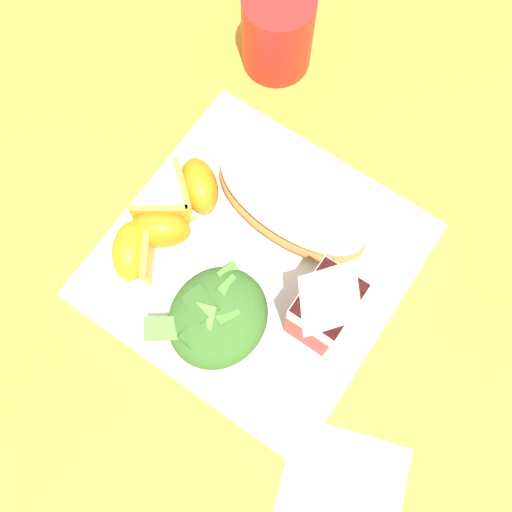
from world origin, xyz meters
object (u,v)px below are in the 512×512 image
white_plate (256,261)px  drinking_red_cup (278,32)px  orange_wedge_rear (133,251)px  paper_napkin (341,493)px  cheesy_pizza_bread (295,207)px  milk_carton (325,306)px  green_salad_pile (218,317)px  orange_wedge_front (198,186)px  orange_wedge_middle (160,228)px

white_plate → drinking_red_cup: size_ratio=2.98×
orange_wedge_rear → paper_napkin: 0.30m
cheesy_pizza_bread → milk_carton: size_ratio=1.57×
orange_wedge_rear → green_salad_pile: bearing=86.5°
white_plate → orange_wedge_front: size_ratio=4.05×
orange_wedge_middle → drinking_red_cup: (-0.25, -0.03, 0.01)m
drinking_red_cup → green_salad_pile: bearing=23.6°
drinking_red_cup → orange_wedge_rear: bearing=4.3°
orange_wedge_rear → drinking_red_cup: drinking_red_cup is taller
cheesy_pizza_bread → paper_napkin: 0.27m
orange_wedge_middle → paper_napkin: bearing=69.5°
cheesy_pizza_bread → green_salad_pile: green_salad_pile is taller
milk_carton → drinking_red_cup: size_ratio=1.17×
milk_carton → drinking_red_cup: (-0.23, -0.20, -0.03)m
orange_wedge_front → drinking_red_cup: bearing=-170.5°
orange_wedge_front → orange_wedge_rear: (0.09, -0.01, 0.00)m
milk_carton → paper_napkin: size_ratio=1.00×
white_plate → cheesy_pizza_bread: size_ratio=1.62×
drinking_red_cup → milk_carton: bearing=41.3°
milk_carton → drinking_red_cup: bearing=-138.7°
milk_carton → orange_wedge_middle: bearing=-85.0°
white_plate → orange_wedge_front: (-0.02, -0.09, 0.03)m
milk_carton → drinking_red_cup: 0.31m
green_salad_pile → drinking_red_cup: drinking_red_cup is taller
paper_napkin → orange_wedge_middle: bearing=-110.5°
green_salad_pile → orange_wedge_middle: 0.11m
paper_napkin → orange_wedge_front: bearing=-120.4°
orange_wedge_rear → orange_wedge_front: bearing=173.2°
white_plate → drinking_red_cup: 0.25m
white_plate → orange_wedge_middle: 0.10m
orange_wedge_middle → orange_wedge_rear: same height
white_plate → cheesy_pizza_bread: (-0.06, 0.00, 0.03)m
white_plate → green_salad_pile: size_ratio=2.58×
milk_carton → orange_wedge_front: size_ratio=1.59×
green_salad_pile → orange_wedge_rear: bearing=-93.5°
cheesy_pizza_bread → orange_wedge_middle: size_ratio=2.48×
white_plate → orange_wedge_rear: (0.07, -0.10, 0.03)m
milk_carton → orange_wedge_middle: size_ratio=1.57×
green_salad_pile → paper_napkin: size_ratio=0.99×
cheesy_pizza_bread → orange_wedge_middle: orange_wedge_middle is taller
white_plate → orange_wedge_rear: orange_wedge_rear is taller
paper_napkin → drinking_red_cup: size_ratio=1.17×
cheesy_pizza_bread → drinking_red_cup: bearing=-141.2°
cheesy_pizza_bread → milk_carton: bearing=45.7°
white_plate → orange_wedge_middle: bearing=-71.0°
milk_carton → paper_napkin: milk_carton is taller
paper_napkin → drinking_red_cup: (-0.35, -0.31, 0.05)m
green_salad_pile → paper_napkin: green_salad_pile is taller
milk_carton → orange_wedge_rear: bearing=-74.9°
green_salad_pile → drinking_red_cup: 0.31m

